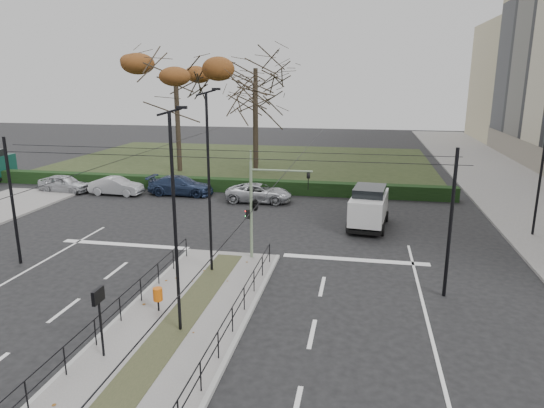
% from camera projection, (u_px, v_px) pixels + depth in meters
% --- Properties ---
extents(ground, '(140.00, 140.00, 0.00)m').
position_uv_depth(ground, '(200.00, 298.00, 19.35)').
color(ground, black).
rests_on(ground, ground).
extents(median_island, '(4.40, 15.00, 0.14)m').
position_uv_depth(median_island, '(177.00, 326.00, 16.96)').
color(median_island, slate).
rests_on(median_island, ground).
extents(sidewalk_east, '(8.00, 90.00, 0.14)m').
position_uv_depth(sidewalk_east, '(519.00, 193.00, 37.04)').
color(sidewalk_east, slate).
rests_on(sidewalk_east, ground).
extents(park, '(38.00, 26.00, 0.10)m').
position_uv_depth(park, '(245.00, 162.00, 50.87)').
color(park, '#242E17').
rests_on(park, ground).
extents(hedge, '(38.00, 1.00, 1.00)m').
position_uv_depth(hedge, '(204.00, 184.00, 38.01)').
color(hedge, black).
rests_on(hedge, ground).
extents(median_railing, '(4.14, 13.24, 0.92)m').
position_uv_depth(median_railing, '(175.00, 304.00, 16.64)').
color(median_railing, black).
rests_on(median_railing, median_island).
extents(catenary, '(20.00, 34.00, 6.00)m').
position_uv_depth(catenary, '(210.00, 205.00, 20.04)').
color(catenary, black).
rests_on(catenary, ground).
extents(traffic_light, '(3.16, 1.81, 4.65)m').
position_uv_depth(traffic_light, '(257.00, 203.00, 22.68)').
color(traffic_light, slate).
rests_on(traffic_light, median_island).
extents(litter_bin, '(0.35, 0.35, 0.90)m').
position_uv_depth(litter_bin, '(158.00, 295.00, 17.81)').
color(litter_bin, black).
rests_on(litter_bin, median_island).
extents(info_panel, '(0.13, 0.58, 2.24)m').
position_uv_depth(info_panel, '(99.00, 304.00, 14.61)').
color(info_panel, black).
rests_on(info_panel, median_island).
extents(streetlamp_median_near, '(0.63, 0.13, 7.54)m').
position_uv_depth(streetlamp_median_near, '(175.00, 222.00, 15.65)').
color(streetlamp_median_near, black).
rests_on(streetlamp_median_near, median_island).
extents(streetlamp_median_far, '(0.67, 0.14, 7.99)m').
position_uv_depth(streetlamp_median_far, '(209.00, 182.00, 20.79)').
color(streetlamp_median_far, black).
rests_on(streetlamp_median_far, median_island).
extents(parked_car_first, '(4.18, 1.99, 1.38)m').
position_uv_depth(parked_car_first, '(64.00, 184.00, 37.27)').
color(parked_car_first, '#AEB0B6').
rests_on(parked_car_first, ground).
extents(parked_car_second, '(4.07, 1.52, 1.33)m').
position_uv_depth(parked_car_second, '(116.00, 186.00, 36.47)').
color(parked_car_second, '#AEB0B6').
rests_on(parked_car_second, ground).
extents(parked_car_third, '(4.93, 2.02, 1.43)m').
position_uv_depth(parked_car_third, '(181.00, 185.00, 36.45)').
color(parked_car_third, '#1F2C4A').
rests_on(parked_car_third, ground).
extents(parked_car_fourth, '(4.74, 2.30, 1.30)m').
position_uv_depth(parked_car_fourth, '(259.00, 193.00, 34.38)').
color(parked_car_fourth, '#AEB0B6').
rests_on(parked_car_fourth, ground).
extents(white_van, '(2.49, 4.73, 2.42)m').
position_uv_depth(white_van, '(369.00, 206.00, 28.35)').
color(white_van, silver).
rests_on(white_van, ground).
extents(rust_tree, '(9.57, 9.57, 12.26)m').
position_uv_depth(rust_tree, '(175.00, 68.00, 43.47)').
color(rust_tree, black).
rests_on(rust_tree, park).
extents(bare_tree_center, '(8.07, 8.07, 12.52)m').
position_uv_depth(bare_tree_center, '(256.00, 75.00, 46.91)').
color(bare_tree_center, black).
rests_on(bare_tree_center, park).
extents(bare_tree_near, '(6.59, 6.59, 10.53)m').
position_uv_depth(bare_tree_near, '(255.00, 91.00, 44.11)').
color(bare_tree_near, black).
rests_on(bare_tree_near, park).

